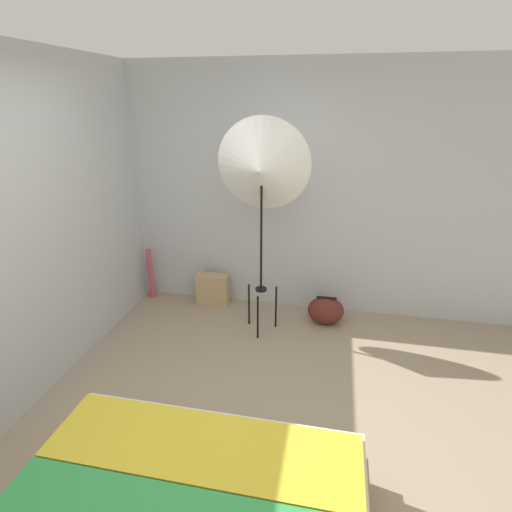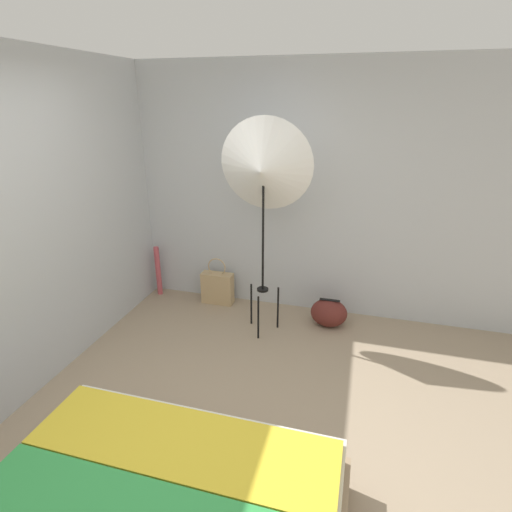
% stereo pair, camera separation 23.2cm
% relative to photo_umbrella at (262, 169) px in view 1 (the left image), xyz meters
% --- Properties ---
extents(ground_plane, '(14.00, 14.00, 0.00)m').
position_rel_photo_umbrella_xyz_m(ground_plane, '(0.07, -1.70, -1.64)').
color(ground_plane, gray).
extents(wall_back, '(8.00, 0.05, 2.60)m').
position_rel_photo_umbrella_xyz_m(wall_back, '(0.07, 0.62, -0.34)').
color(wall_back, '#B7BCC1').
rests_on(wall_back, ground_plane).
extents(wall_side_left, '(0.05, 8.00, 2.60)m').
position_rel_photo_umbrella_xyz_m(wall_side_left, '(-1.55, -0.70, -0.34)').
color(wall_side_left, '#B7BCC1').
rests_on(wall_side_left, ground_plane).
extents(photo_umbrella, '(0.86, 0.35, 2.09)m').
position_rel_photo_umbrella_xyz_m(photo_umbrella, '(0.00, 0.00, 0.00)').
color(photo_umbrella, black).
rests_on(photo_umbrella, ground_plane).
extents(tote_bag, '(0.36, 0.14, 0.55)m').
position_rel_photo_umbrella_xyz_m(tote_bag, '(-0.65, 0.43, -1.45)').
color(tote_bag, tan).
rests_on(tote_bag, ground_plane).
extents(duffel_bag, '(0.38, 0.29, 0.30)m').
position_rel_photo_umbrella_xyz_m(duffel_bag, '(0.64, 0.27, -1.49)').
color(duffel_bag, '#5B231E').
rests_on(duffel_bag, ground_plane).
extents(paper_roll, '(0.06, 0.06, 0.61)m').
position_rel_photo_umbrella_xyz_m(paper_roll, '(-1.41, 0.46, -1.34)').
color(paper_roll, '#BC4C56').
rests_on(paper_roll, ground_plane).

